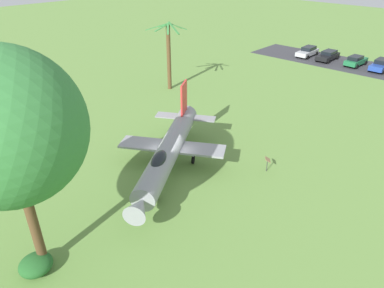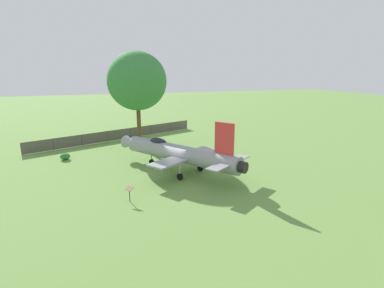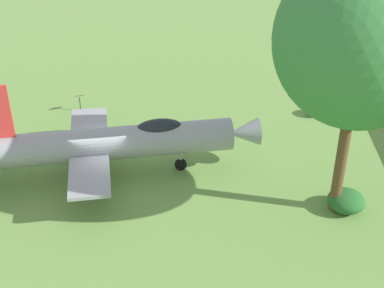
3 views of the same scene
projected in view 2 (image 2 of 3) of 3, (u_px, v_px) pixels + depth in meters
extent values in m
plane|color=#668E42|center=(180.00, 173.00, 28.21)|extent=(200.00, 200.00, 0.00)
cylinder|color=gray|center=(180.00, 153.00, 27.76)|extent=(8.14, 11.45, 1.58)
cone|color=gray|center=(131.00, 143.00, 31.91)|extent=(2.00, 2.07, 1.35)
cylinder|color=black|center=(242.00, 167.00, 23.82)|extent=(1.12, 1.02, 0.95)
ellipsoid|color=black|center=(158.00, 142.00, 29.27)|extent=(1.95, 2.34, 0.84)
cube|color=red|center=(224.00, 138.00, 24.38)|extent=(1.09, 1.59, 2.61)
cube|color=gray|center=(167.00, 163.00, 25.61)|extent=(3.69, 3.27, 0.16)
cube|color=gray|center=(201.00, 151.00, 29.26)|extent=(3.69, 3.27, 0.16)
cube|color=gray|center=(217.00, 167.00, 23.25)|extent=(2.11, 1.90, 0.10)
cube|color=gray|center=(239.00, 158.00, 25.83)|extent=(2.11, 1.90, 0.10)
cylinder|color=#A5A8AD|center=(151.00, 155.00, 30.24)|extent=(0.12, 0.12, 1.41)
cylinder|color=black|center=(152.00, 162.00, 30.41)|extent=(0.48, 0.60, 0.60)
cylinder|color=#A5A8AD|center=(180.00, 169.00, 26.08)|extent=(0.12, 0.12, 1.41)
cylinder|color=black|center=(180.00, 177.00, 26.24)|extent=(0.48, 0.60, 0.60)
cylinder|color=#A5A8AD|center=(200.00, 161.00, 28.35)|extent=(0.12, 0.12, 1.41)
cylinder|color=black|center=(200.00, 168.00, 28.52)|extent=(0.48, 0.60, 0.60)
cylinder|color=brown|center=(139.00, 123.00, 36.84)|extent=(0.49, 0.49, 6.18)
ellipsoid|color=#387F3D|center=(137.00, 81.00, 35.64)|extent=(7.02, 6.78, 6.97)
cylinder|color=#4C4238|center=(187.00, 124.00, 48.99)|extent=(0.08, 0.08, 1.46)
cylinder|color=#4C4238|center=(170.00, 127.00, 46.82)|extent=(0.08, 0.08, 1.46)
cylinder|color=#4C4238|center=(151.00, 130.00, 44.65)|extent=(0.08, 0.08, 1.46)
cylinder|color=#4C4238|center=(130.00, 133.00, 42.48)|extent=(0.08, 0.08, 1.46)
cylinder|color=#4C4238|center=(107.00, 136.00, 40.30)|extent=(0.08, 0.08, 1.46)
cylinder|color=#4C4238|center=(82.00, 140.00, 38.13)|extent=(0.08, 0.08, 1.46)
cylinder|color=#4C4238|center=(53.00, 144.00, 35.96)|extent=(0.08, 0.08, 1.46)
cylinder|color=#4C4238|center=(21.00, 149.00, 33.79)|extent=(0.08, 0.08, 1.46)
cylinder|color=#4C4238|center=(119.00, 130.00, 41.23)|extent=(22.54, 8.85, 0.05)
cube|color=#59544C|center=(119.00, 134.00, 41.39)|extent=(22.53, 8.82, 1.40)
ellipsoid|color=#2D7033|center=(65.00, 157.00, 32.17)|extent=(1.02, 0.92, 0.72)
ellipsoid|color=#235B26|center=(138.00, 143.00, 37.86)|extent=(1.68, 1.70, 0.93)
cylinder|color=#333333|center=(130.00, 196.00, 21.89)|extent=(0.06, 0.06, 0.90)
cube|color=olive|center=(129.00, 189.00, 21.75)|extent=(0.69, 0.71, 0.25)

